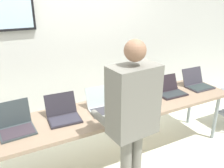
{
  "coord_description": "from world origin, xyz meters",
  "views": [
    {
      "loc": [
        -1.12,
        -2.21,
        2.04
      ],
      "look_at": [
        0.14,
        0.19,
        0.98
      ],
      "focal_mm": 37.76,
      "sensor_mm": 36.0,
      "label": 1
    }
  ],
  "objects_px": {
    "laptop_station_2": "(104,105)",
    "person": "(132,112)",
    "workbench": "(109,113)",
    "laptop_station_4": "(170,90)",
    "laptop_station_5": "(197,83)",
    "laptop_station_1": "(63,114)",
    "laptop_station_0": "(16,124)",
    "laptop_station_3": "(141,97)"
  },
  "relations": [
    {
      "from": "laptop_station_2",
      "to": "person",
      "type": "xyz_separation_m",
      "value": [
        -0.03,
        -0.66,
        0.22
      ]
    },
    {
      "from": "workbench",
      "to": "laptop_station_4",
      "type": "relative_size",
      "value": 8.98
    },
    {
      "from": "laptop_station_5",
      "to": "person",
      "type": "bearing_deg",
      "value": -156.59
    },
    {
      "from": "laptop_station_1",
      "to": "laptop_station_4",
      "type": "height_order",
      "value": "laptop_station_1"
    },
    {
      "from": "workbench",
      "to": "laptop_station_5",
      "type": "distance_m",
      "value": 1.46
    },
    {
      "from": "workbench",
      "to": "laptop_station_0",
      "type": "xyz_separation_m",
      "value": [
        -1.03,
        0.04,
        0.11
      ]
    },
    {
      "from": "laptop_station_1",
      "to": "laptop_station_2",
      "type": "relative_size",
      "value": 0.97
    },
    {
      "from": "laptop_station_2",
      "to": "laptop_station_4",
      "type": "relative_size",
      "value": 1.01
    },
    {
      "from": "laptop_station_3",
      "to": "laptop_station_5",
      "type": "xyz_separation_m",
      "value": [
        0.99,
        0.02,
        0.0
      ]
    },
    {
      "from": "laptop_station_1",
      "to": "laptop_station_5",
      "type": "relative_size",
      "value": 1.02
    },
    {
      "from": "laptop_station_3",
      "to": "laptop_station_4",
      "type": "distance_m",
      "value": 0.48
    },
    {
      "from": "laptop_station_4",
      "to": "laptop_station_5",
      "type": "bearing_deg",
      "value": 1.08
    },
    {
      "from": "workbench",
      "to": "laptop_station_4",
      "type": "distance_m",
      "value": 0.95
    },
    {
      "from": "laptop_station_3",
      "to": "laptop_station_4",
      "type": "relative_size",
      "value": 0.96
    },
    {
      "from": "laptop_station_4",
      "to": "person",
      "type": "relative_size",
      "value": 0.22
    },
    {
      "from": "laptop_station_1",
      "to": "laptop_station_4",
      "type": "distance_m",
      "value": 1.48
    },
    {
      "from": "laptop_station_4",
      "to": "laptop_station_5",
      "type": "height_order",
      "value": "laptop_station_5"
    },
    {
      "from": "laptop_station_5",
      "to": "laptop_station_3",
      "type": "bearing_deg",
      "value": -179.09
    },
    {
      "from": "laptop_station_3",
      "to": "laptop_station_0",
      "type": "bearing_deg",
      "value": 179.76
    },
    {
      "from": "laptop_station_2",
      "to": "workbench",
      "type": "bearing_deg",
      "value": -35.83
    },
    {
      "from": "laptop_station_3",
      "to": "person",
      "type": "height_order",
      "value": "person"
    },
    {
      "from": "laptop_station_2",
      "to": "laptop_station_4",
      "type": "distance_m",
      "value": 1.0
    },
    {
      "from": "laptop_station_4",
      "to": "person",
      "type": "height_order",
      "value": "person"
    },
    {
      "from": "laptop_station_2",
      "to": "person",
      "type": "height_order",
      "value": "person"
    },
    {
      "from": "laptop_station_2",
      "to": "laptop_station_5",
      "type": "distance_m",
      "value": 1.51
    },
    {
      "from": "laptop_station_0",
      "to": "laptop_station_3",
      "type": "distance_m",
      "value": 1.49
    },
    {
      "from": "workbench",
      "to": "laptop_station_2",
      "type": "relative_size",
      "value": 8.92
    },
    {
      "from": "laptop_station_2",
      "to": "laptop_station_5",
      "type": "relative_size",
      "value": 1.05
    },
    {
      "from": "laptop_station_0",
      "to": "laptop_station_4",
      "type": "distance_m",
      "value": 1.97
    },
    {
      "from": "laptop_station_1",
      "to": "laptop_station_4",
      "type": "relative_size",
      "value": 0.98
    },
    {
      "from": "workbench",
      "to": "laptop_station_3",
      "type": "bearing_deg",
      "value": 3.73
    },
    {
      "from": "laptop_station_2",
      "to": "laptop_station_4",
      "type": "xyz_separation_m",
      "value": [
        1.0,
        -0.0,
        -0.0
      ]
    },
    {
      "from": "laptop_station_0",
      "to": "laptop_station_2",
      "type": "relative_size",
      "value": 0.91
    },
    {
      "from": "laptop_station_0",
      "to": "laptop_station_1",
      "type": "distance_m",
      "value": 0.49
    },
    {
      "from": "laptop_station_1",
      "to": "laptop_station_5",
      "type": "height_order",
      "value": "laptop_station_5"
    },
    {
      "from": "laptop_station_2",
      "to": "laptop_station_3",
      "type": "distance_m",
      "value": 0.52
    },
    {
      "from": "person",
      "to": "laptop_station_2",
      "type": "bearing_deg",
      "value": 87.39
    },
    {
      "from": "laptop_station_5",
      "to": "laptop_station_0",
      "type": "bearing_deg",
      "value": -179.78
    },
    {
      "from": "laptop_station_0",
      "to": "laptop_station_5",
      "type": "relative_size",
      "value": 0.96
    },
    {
      "from": "laptop_station_0",
      "to": "person",
      "type": "bearing_deg",
      "value": -34.86
    },
    {
      "from": "laptop_station_0",
      "to": "laptop_station_5",
      "type": "distance_m",
      "value": 2.49
    },
    {
      "from": "laptop_station_2",
      "to": "laptop_station_4",
      "type": "bearing_deg",
      "value": -0.06
    }
  ]
}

